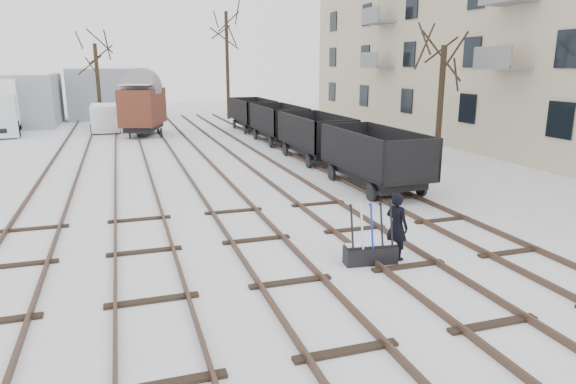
% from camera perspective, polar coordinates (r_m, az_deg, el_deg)
% --- Properties ---
extents(ground, '(120.00, 120.00, 0.00)m').
position_cam_1_polar(ground, '(11.63, 0.27, -10.10)').
color(ground, white).
rests_on(ground, ground).
extents(tracks, '(13.90, 52.00, 0.16)m').
position_cam_1_polar(tracks, '(24.44, -9.89, 2.73)').
color(tracks, black).
rests_on(tracks, ground).
extents(apartment_block, '(10.12, 45.00, 16.10)m').
position_cam_1_polar(apartment_block, '(33.67, 27.28, 18.12)').
color(apartment_block, beige).
rests_on(apartment_block, ground).
extents(shed_right, '(7.00, 6.00, 4.50)m').
position_cam_1_polar(shed_right, '(50.15, -19.14, 10.35)').
color(shed_right, '#909AA3').
rests_on(shed_right, ground).
extents(ground_frame, '(1.34, 0.57, 1.49)m').
position_cam_1_polar(ground_frame, '(12.79, 9.15, -6.64)').
color(ground_frame, black).
rests_on(ground_frame, ground).
extents(worker, '(0.63, 0.74, 1.71)m').
position_cam_1_polar(worker, '(13.03, 11.99, -3.72)').
color(worker, black).
rests_on(worker, ground).
extents(freight_wagon_a, '(2.25, 5.63, 2.30)m').
position_cam_1_polar(freight_wagon_a, '(20.43, 9.52, 2.86)').
color(freight_wagon_a, black).
rests_on(freight_wagon_a, ground).
extents(freight_wagon_b, '(2.25, 5.63, 2.30)m').
position_cam_1_polar(freight_wagon_b, '(26.18, 3.05, 5.45)').
color(freight_wagon_b, black).
rests_on(freight_wagon_b, ground).
extents(freight_wagon_c, '(2.25, 5.63, 2.30)m').
position_cam_1_polar(freight_wagon_c, '(32.18, -1.08, 7.05)').
color(freight_wagon_c, black).
rests_on(freight_wagon_c, ground).
extents(freight_wagon_d, '(2.25, 5.63, 2.30)m').
position_cam_1_polar(freight_wagon_d, '(38.31, -3.91, 8.13)').
color(freight_wagon_d, black).
rests_on(freight_wagon_d, ground).
extents(box_van_wagon, '(3.66, 5.10, 3.51)m').
position_cam_1_polar(box_van_wagon, '(36.80, -15.83, 9.23)').
color(box_van_wagon, black).
rests_on(box_van_wagon, ground).
extents(panel_van, '(2.01, 4.39, 1.93)m').
position_cam_1_polar(panel_van, '(40.14, -19.66, 7.80)').
color(panel_van, white).
rests_on(panel_van, ground).
extents(tree_near, '(0.30, 0.30, 5.67)m').
position_cam_1_polar(tree_near, '(26.89, 16.56, 9.32)').
color(tree_near, black).
rests_on(tree_near, ground).
extents(tree_far_left, '(0.30, 0.30, 6.37)m').
position_cam_1_polar(tree_far_left, '(44.13, -20.34, 11.08)').
color(tree_far_left, black).
rests_on(tree_far_left, ground).
extents(tree_far_right, '(0.30, 0.30, 9.23)m').
position_cam_1_polar(tree_far_right, '(46.93, -6.75, 13.70)').
color(tree_far_right, black).
rests_on(tree_far_right, ground).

